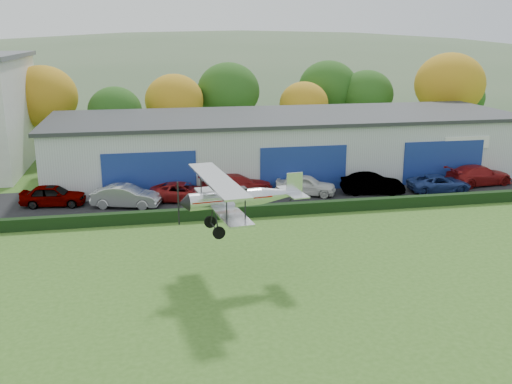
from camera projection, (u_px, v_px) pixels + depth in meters
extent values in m
plane|color=#3A631F|center=(328.00, 332.00, 24.34)|extent=(300.00, 300.00, 0.00)
cube|color=black|center=(282.00, 195.00, 44.74)|extent=(48.00, 9.00, 0.05)
cube|color=black|center=(298.00, 208.00, 40.11)|extent=(46.00, 0.60, 0.80)
cube|color=#B2B7BC|center=(285.00, 146.00, 51.06)|extent=(40.00, 12.00, 5.00)
cube|color=#2D3033|center=(286.00, 116.00, 50.35)|extent=(40.60, 12.60, 0.30)
cube|color=navy|center=(150.00, 176.00, 43.32)|extent=(7.00, 0.12, 3.60)
cube|color=navy|center=(304.00, 169.00, 45.53)|extent=(7.00, 0.12, 3.60)
cube|color=navy|center=(443.00, 162.00, 47.75)|extent=(7.00, 0.12, 3.60)
cylinder|color=#3D2614|center=(47.00, 141.00, 58.60)|extent=(0.36, 0.36, 3.15)
ellipsoid|color=#9C6013|center=(43.00, 96.00, 57.40)|extent=(6.84, 6.84, 6.16)
cylinder|color=#3D2614|center=(117.00, 145.00, 58.09)|extent=(0.36, 0.36, 2.45)
ellipsoid|color=#1E4C14|center=(115.00, 111.00, 57.16)|extent=(5.32, 5.32, 4.79)
cylinder|color=#3D2614|center=(176.00, 138.00, 61.04)|extent=(0.36, 0.36, 2.80)
ellipsoid|color=#9C6013|center=(174.00, 100.00, 59.98)|extent=(6.08, 6.08, 5.47)
cylinder|color=#3D2614|center=(229.00, 131.00, 64.00)|extent=(0.36, 0.36, 3.15)
ellipsoid|color=#1E4C14|center=(228.00, 91.00, 62.80)|extent=(6.84, 6.84, 6.16)
cylinder|color=#3D2614|center=(303.00, 135.00, 63.67)|extent=(0.36, 0.36, 2.45)
ellipsoid|color=#9C6013|center=(304.00, 104.00, 62.74)|extent=(5.32, 5.32, 4.79)
cylinder|color=#3D2614|center=(365.00, 128.00, 66.99)|extent=(0.36, 0.36, 2.80)
ellipsoid|color=#1E4C14|center=(367.00, 94.00, 65.93)|extent=(6.08, 6.08, 5.47)
cylinder|color=#3D2614|center=(446.00, 129.00, 64.59)|extent=(0.36, 0.36, 3.50)
ellipsoid|color=#9C6013|center=(450.00, 84.00, 63.26)|extent=(7.60, 7.60, 6.84)
cylinder|color=#3D2614|center=(459.00, 127.00, 69.25)|extent=(0.36, 0.36, 2.45)
ellipsoid|color=#1E4C14|center=(462.00, 98.00, 68.32)|extent=(5.32, 5.32, 4.79)
cylinder|color=#3D2614|center=(327.00, 125.00, 68.10)|extent=(0.36, 0.36, 3.15)
ellipsoid|color=#1E4C14|center=(328.00, 87.00, 66.90)|extent=(6.84, 6.84, 6.16)
ellipsoid|color=#4C6642|center=(242.00, 132.00, 164.52)|extent=(320.00, 196.00, 56.00)
ellipsoid|color=#4C6642|center=(467.00, 107.00, 175.95)|extent=(240.00, 126.00, 36.00)
imported|color=gray|center=(53.00, 195.00, 41.70)|extent=(4.76, 2.36, 1.56)
imported|color=silver|center=(126.00, 196.00, 41.41)|extent=(5.17, 2.97, 1.61)
imported|color=maroon|center=(183.00, 192.00, 42.91)|extent=(5.40, 3.51, 1.38)
imported|color=maroon|center=(237.00, 185.00, 44.41)|extent=(6.05, 3.46, 1.65)
imported|color=silver|center=(306.00, 185.00, 44.51)|extent=(5.00, 3.46, 1.58)
imported|color=gray|center=(373.00, 184.00, 44.83)|extent=(5.06, 2.58, 1.59)
imported|color=navy|center=(439.00, 183.00, 45.38)|extent=(4.99, 2.47, 1.36)
imported|color=maroon|center=(479.00, 175.00, 47.44)|extent=(5.90, 3.02, 1.64)
cylinder|color=silver|center=(225.00, 199.00, 28.94)|extent=(3.83, 1.37, 0.89)
cone|color=silver|center=(280.00, 194.00, 29.84)|extent=(2.27, 1.16, 0.89)
cone|color=black|center=(184.00, 203.00, 28.29)|extent=(0.60, 0.94, 0.89)
cube|color=#9D1507|center=(231.00, 198.00, 29.02)|extent=(4.22, 1.44, 0.06)
cube|color=black|center=(235.00, 190.00, 28.98)|extent=(1.25, 0.74, 0.25)
cube|color=silver|center=(222.00, 205.00, 28.96)|extent=(2.14, 7.20, 0.10)
cube|color=silver|center=(217.00, 180.00, 28.54)|extent=(2.29, 7.60, 0.10)
cylinder|color=black|center=(227.00, 207.00, 26.30)|extent=(0.07, 0.07, 1.28)
cylinder|color=black|center=(245.00, 206.00, 26.57)|extent=(0.07, 0.07, 1.28)
cylinder|color=black|center=(201.00, 181.00, 30.98)|extent=(0.07, 0.07, 1.28)
cylinder|color=black|center=(217.00, 180.00, 31.25)|extent=(0.07, 0.07, 1.28)
cylinder|color=black|center=(219.00, 188.00, 28.32)|extent=(0.09, 0.22, 0.74)
cylinder|color=black|center=(216.00, 185.00, 28.95)|extent=(0.09, 0.22, 0.74)
cylinder|color=black|center=(216.00, 219.00, 28.60)|extent=(0.16, 0.69, 1.21)
cylinder|color=black|center=(212.00, 214.00, 29.37)|extent=(0.16, 0.69, 1.21)
cylinder|color=black|center=(214.00, 227.00, 29.14)|extent=(0.31, 1.87, 0.07)
cylinder|color=black|center=(219.00, 233.00, 28.33)|extent=(0.64, 0.22, 0.63)
cylinder|color=black|center=(210.00, 222.00, 29.95)|extent=(0.64, 0.22, 0.63)
cylinder|color=black|center=(293.00, 197.00, 30.12)|extent=(0.37, 0.11, 0.42)
cube|color=silver|center=(293.00, 192.00, 30.04)|extent=(1.21, 2.66, 0.06)
cube|color=silver|center=(295.00, 183.00, 29.94)|extent=(0.89, 0.17, 1.08)
cube|color=black|center=(178.00, 203.00, 28.21)|extent=(0.07, 0.13, 2.17)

